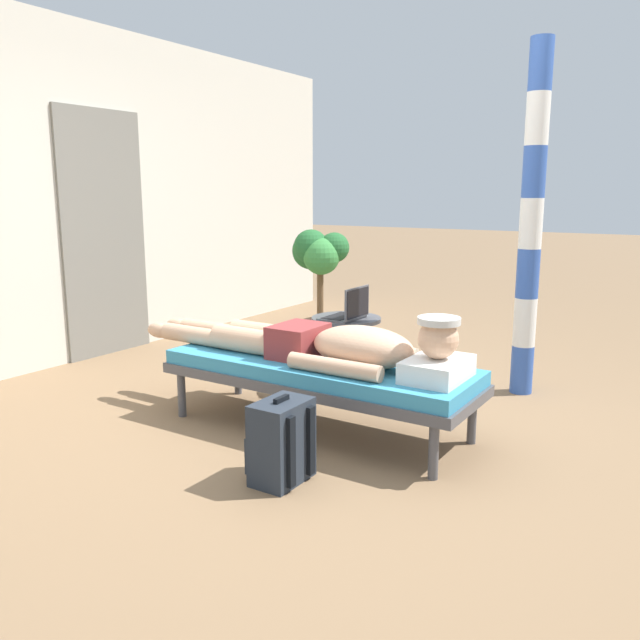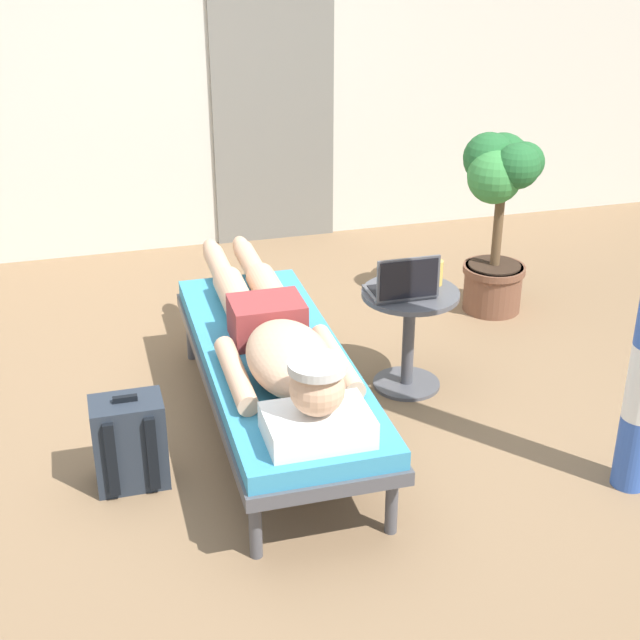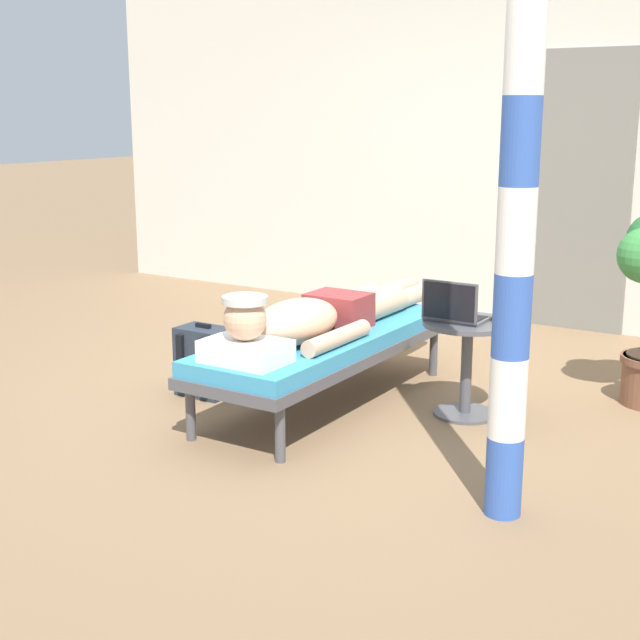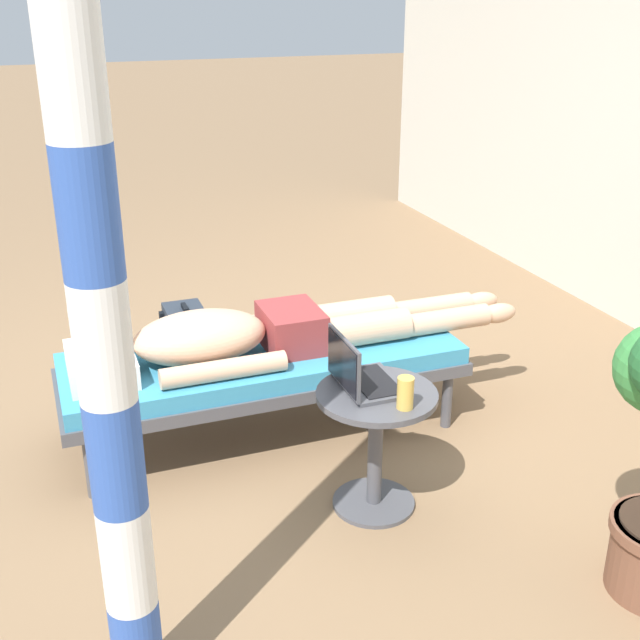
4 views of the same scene
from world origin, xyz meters
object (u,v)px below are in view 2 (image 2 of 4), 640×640
object	(u,v)px
lounge_chair	(275,366)
drink_glass	(436,273)
backpack	(130,443)
laptop	(403,286)
person_reclining	(277,338)
side_table	(409,322)
potted_plant	(500,197)

from	to	relation	value
lounge_chair	drink_glass	distance (m)	0.97
drink_glass	backpack	distance (m)	1.70
laptop	person_reclining	bearing A→B (deg)	-159.55
side_table	laptop	distance (m)	0.24
person_reclining	backpack	size ratio (longest dim) A/B	5.12
side_table	drink_glass	bearing A→B (deg)	17.42
lounge_chair	laptop	bearing A→B (deg)	15.97
laptop	drink_glass	xyz separation A→B (m)	(0.21, 0.10, 0.00)
person_reclining	potted_plant	world-z (taller)	potted_plant
laptop	potted_plant	bearing A→B (deg)	42.38
laptop	drink_glass	size ratio (longest dim) A/B	2.46
side_table	potted_plant	world-z (taller)	potted_plant
laptop	drink_glass	world-z (taller)	laptop
lounge_chair	potted_plant	size ratio (longest dim) A/B	1.75
person_reclining	drink_glass	bearing A→B (deg)	21.58
laptop	side_table	bearing A→B (deg)	40.52
person_reclining	drink_glass	size ratio (longest dim) A/B	17.23
side_table	laptop	xyz separation A→B (m)	(-0.06, -0.05, 0.23)
drink_glass	backpack	bearing A→B (deg)	-161.83
person_reclining	backpack	distance (m)	0.77
backpack	potted_plant	distance (m)	2.59
lounge_chair	laptop	size ratio (longest dim) A/B	6.03
person_reclining	side_table	xyz separation A→B (m)	(0.74, 0.30, -0.16)
lounge_chair	drink_glass	xyz separation A→B (m)	(0.89, 0.29, 0.24)
person_reclining	laptop	xyz separation A→B (m)	(0.68, 0.25, 0.06)
side_table	drink_glass	world-z (taller)	drink_glass
lounge_chair	backpack	bearing A→B (deg)	-161.89
laptop	backpack	distance (m)	1.47
drink_glass	lounge_chair	bearing A→B (deg)	-161.78
lounge_chair	backpack	world-z (taller)	backpack
backpack	potted_plant	bearing A→B (deg)	28.52
lounge_chair	drink_glass	bearing A→B (deg)	18.22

